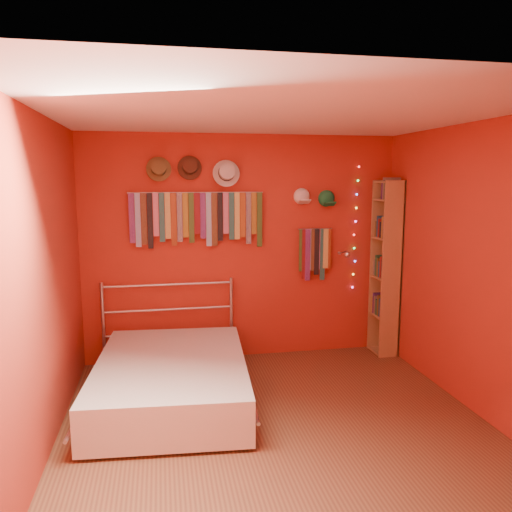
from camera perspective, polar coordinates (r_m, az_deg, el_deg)
ground at (r=4.31m, az=2.57°, el=-19.10°), size 3.50×3.50×0.00m
back_wall at (r=5.58m, az=-1.52°, el=0.92°), size 3.50×0.02×2.50m
right_wall at (r=4.61m, az=24.34°, el=-1.55°), size 0.02×3.50×2.50m
left_wall at (r=3.87m, az=-23.40°, el=-3.35°), size 0.02×3.50×2.50m
ceiling at (r=3.84m, az=2.84°, el=16.03°), size 3.50×3.50×0.02m
tie_rack at (r=5.41m, az=-6.77°, el=4.55°), size 1.45×0.03×0.61m
small_tie_rack at (r=5.71m, az=6.74°, el=0.59°), size 0.40×0.03×0.60m
fedora_olive at (r=5.36m, az=-11.06°, el=9.81°), size 0.26×0.14×0.26m
fedora_brown at (r=5.37m, az=-7.57°, el=10.04°), size 0.26×0.14×0.25m
fedora_white at (r=5.40m, az=-3.37°, el=9.50°), size 0.29×0.16×0.29m
cap_white at (r=5.62m, az=5.23°, el=6.80°), size 0.18×0.23×0.18m
cap_green at (r=5.71m, az=8.05°, el=6.52°), size 0.18×0.23×0.18m
fairy_lights at (r=5.87m, az=11.29°, el=3.14°), size 0.06×0.02×1.42m
reading_lamp at (r=5.66m, az=10.25°, el=0.19°), size 0.07×0.30×0.09m
bookshelf at (r=5.91m, az=14.92°, el=-1.21°), size 0.25×0.34×2.00m
bed at (r=4.73m, az=-9.61°, el=-13.68°), size 1.55×1.99×0.94m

